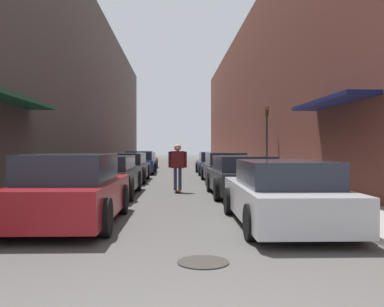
{
  "coord_description": "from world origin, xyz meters",
  "views": [
    {
      "loc": [
        -0.08,
        -2.99,
        1.56
      ],
      "look_at": [
        0.53,
        11.0,
        1.35
      ],
      "focal_mm": 40.0,
      "sensor_mm": 36.0,
      "label": 1
    }
  ],
  "objects": [
    {
      "name": "ground",
      "position": [
        0.0,
        21.91,
        0.0
      ],
      "size": [
        120.53,
        120.53,
        0.0
      ],
      "primitive_type": "plane",
      "color": "#4C4947"
    },
    {
      "name": "curb_strip_left",
      "position": [
        -4.12,
        27.39,
        0.06
      ],
      "size": [
        1.8,
        54.79,
        0.12
      ],
      "color": "gray",
      "rests_on": "ground"
    },
    {
      "name": "curb_strip_right",
      "position": [
        4.12,
        27.39,
        0.06
      ],
      "size": [
        1.8,
        54.79,
        0.12
      ],
      "color": "gray",
      "rests_on": "ground"
    },
    {
      "name": "building_row_left",
      "position": [
        -7.02,
        27.39,
        5.52
      ],
      "size": [
        4.9,
        54.79,
        11.04
      ],
      "color": "#564C47",
      "rests_on": "ground"
    },
    {
      "name": "building_row_right",
      "position": [
        7.02,
        27.39,
        5.32
      ],
      "size": [
        4.9,
        54.79,
        10.64
      ],
      "color": "brown",
      "rests_on": "ground"
    },
    {
      "name": "parked_car_left_0",
      "position": [
        -2.13,
        5.68,
        0.68
      ],
      "size": [
        1.95,
        4.25,
        1.42
      ],
      "color": "maroon",
      "rests_on": "ground"
    },
    {
      "name": "parked_car_left_1",
      "position": [
        -2.23,
        10.73,
        0.64
      ],
      "size": [
        2.0,
        4.69,
        1.28
      ],
      "color": "black",
      "rests_on": "ground"
    },
    {
      "name": "parked_car_left_2",
      "position": [
        -2.21,
        16.38,
        0.63
      ],
      "size": [
        1.94,
        4.72,
        1.29
      ],
      "color": "black",
      "rests_on": "ground"
    },
    {
      "name": "parked_car_left_3",
      "position": [
        -2.08,
        22.5,
        0.63
      ],
      "size": [
        1.88,
        4.53,
        1.32
      ],
      "color": "navy",
      "rests_on": "ground"
    },
    {
      "name": "parked_car_left_4",
      "position": [
        -2.24,
        28.6,
        0.58
      ],
      "size": [
        1.91,
        4.6,
        1.17
      ],
      "color": "maroon",
      "rests_on": "ground"
    },
    {
      "name": "parked_car_right_0",
      "position": [
        2.09,
        5.38,
        0.62
      ],
      "size": [
        1.95,
        4.56,
        1.29
      ],
      "color": "#B7B7BC",
      "rests_on": "ground"
    },
    {
      "name": "parked_car_right_1",
      "position": [
        2.13,
        10.55,
        0.62
      ],
      "size": [
        2.05,
        4.21,
        1.28
      ],
      "color": "#232326",
      "rests_on": "ground"
    },
    {
      "name": "parked_car_right_2",
      "position": [
        2.19,
        15.78,
        0.63
      ],
      "size": [
        1.89,
        4.61,
        1.32
      ],
      "color": "#232326",
      "rests_on": "ground"
    },
    {
      "name": "parked_car_right_3",
      "position": [
        2.23,
        21.59,
        0.61
      ],
      "size": [
        1.9,
        4.71,
        1.28
      ],
      "color": "navy",
      "rests_on": "ground"
    },
    {
      "name": "skateboarder",
      "position": [
        0.07,
        11.73,
        1.02
      ],
      "size": [
        0.64,
        0.78,
        1.67
      ],
      "color": "brown",
      "rests_on": "ground"
    },
    {
      "name": "manhole_cover",
      "position": [
        0.32,
        2.73,
        0.01
      ],
      "size": [
        0.7,
        0.7,
        0.02
      ],
      "color": "#332D28",
      "rests_on": "ground"
    },
    {
      "name": "traffic_light",
      "position": [
        4.58,
        18.15,
        2.25
      ],
      "size": [
        0.16,
        0.22,
        3.44
      ],
      "color": "#2D2D2D",
      "rests_on": "curb_strip_right"
    }
  ]
}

